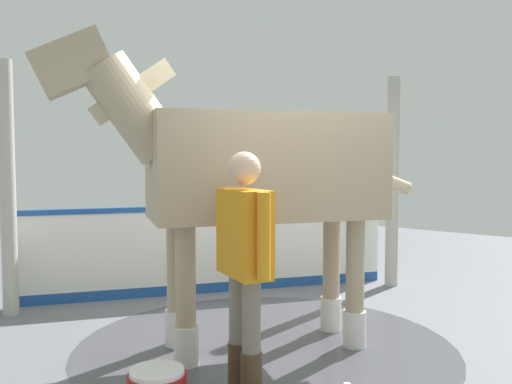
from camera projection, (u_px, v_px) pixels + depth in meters
name	position (u px, v px, depth m)	size (l,w,h in m)	color
ground_plane	(285.00, 347.00, 4.94)	(16.00, 16.00, 0.02)	slate
wet_patch	(265.00, 346.00, 4.93)	(3.32, 3.32, 0.00)	#4C4C54
barrier_wall	(214.00, 252.00, 6.81)	(2.63, 3.67, 1.07)	white
roof_post_near	(8.00, 189.00, 5.78)	(0.16, 0.16, 2.64)	#B7B2A8
roof_post_far	(393.00, 182.00, 7.10)	(0.16, 0.16, 2.64)	#B7B2A8
horse	(252.00, 171.00, 4.79)	(2.13, 2.82, 2.66)	tan
handler	(244.00, 256.00, 3.87)	(0.62, 0.42, 1.70)	#47331E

